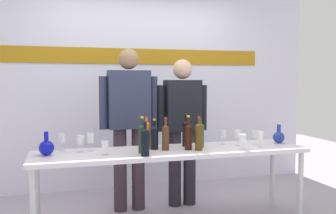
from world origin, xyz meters
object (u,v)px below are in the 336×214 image
at_px(wine_bottle_6, 154,136).
at_px(wine_glass_left_3, 105,145).
at_px(presenter_right, 182,123).
at_px(wine_glass_right_4, 255,134).
at_px(presenter_left, 129,118).
at_px(display_table, 172,156).
at_px(wine_glass_right_3, 260,136).
at_px(decanter_blue_right, 279,137).
at_px(wine_bottle_5, 165,136).
at_px(wine_bottle_4, 142,137).
at_px(wine_bottle_3, 186,132).
at_px(wine_glass_right_0, 238,134).
at_px(wine_bottle_1, 147,134).
at_px(wine_glass_left_2, 80,140).
at_px(wine_bottle_2, 199,136).
at_px(wine_bottle_7, 200,134).
at_px(wine_glass_right_2, 223,134).
at_px(wine_glass_left_0, 62,139).
at_px(decanter_blue_left, 46,147).
at_px(wine_bottle_0, 188,136).
at_px(wine_bottle_8, 145,141).
at_px(wine_glass_left_1, 91,138).

height_order(wine_bottle_6, wine_glass_left_3, wine_bottle_6).
relative_size(presenter_right, wine_glass_right_4, 11.77).
bearing_deg(presenter_left, display_table, -63.96).
bearing_deg(wine_glass_right_3, wine_glass_left_3, 178.49).
relative_size(display_table, decanter_blue_right, 13.25).
xyz_separation_m(wine_bottle_5, wine_bottle_6, (-0.09, 0.06, -0.01)).
xyz_separation_m(wine_bottle_4, wine_glass_left_3, (-0.33, 0.02, -0.05)).
bearing_deg(wine_bottle_3, wine_glass_right_3, -19.38).
bearing_deg(wine_glass_right_0, wine_glass_left_3, -176.37).
relative_size(wine_bottle_3, wine_glass_right_0, 2.03).
distance_m(presenter_right, wine_bottle_1, 0.71).
bearing_deg(wine_glass_left_2, wine_bottle_5, -8.56).
distance_m(display_table, wine_glass_left_2, 0.86).
bearing_deg(wine_bottle_2, wine_bottle_7, 64.03).
relative_size(presenter_right, wine_bottle_5, 5.31).
bearing_deg(wine_glass_right_2, presenter_right, 119.27).
relative_size(wine_bottle_2, wine_glass_left_0, 2.00).
bearing_deg(wine_glass_left_3, decanter_blue_left, 166.81).
xyz_separation_m(presenter_right, wine_glass_left_2, (-1.14, -0.50, -0.07)).
xyz_separation_m(wine_bottle_3, wine_glass_right_4, (0.71, -0.09, -0.04)).
distance_m(wine_bottle_0, wine_glass_left_3, 0.78).
distance_m(wine_bottle_2, wine_bottle_8, 0.55).
distance_m(decanter_blue_right, wine_bottle_6, 1.33).
height_order(wine_bottle_8, wine_glass_left_1, wine_bottle_8).
bearing_deg(decanter_blue_left, wine_glass_left_1, 9.09).
relative_size(decanter_blue_right, wine_glass_left_1, 1.14).
distance_m(wine_bottle_8, wine_glass_left_1, 0.54).
distance_m(wine_bottle_1, wine_glass_right_4, 1.11).
bearing_deg(wine_bottle_3, decanter_blue_left, -176.28).
height_order(presenter_right, wine_bottle_6, presenter_right).
distance_m(wine_bottle_6, wine_bottle_8, 0.31).
bearing_deg(wine_glass_left_3, wine_bottle_1, 25.39).
xyz_separation_m(decanter_blue_left, wine_glass_right_3, (1.99, -0.15, 0.04)).
relative_size(wine_glass_right_2, wine_glass_right_3, 0.94).
bearing_deg(wine_bottle_4, wine_bottle_0, 4.87).
relative_size(decanter_blue_right, wine_bottle_8, 0.64).
bearing_deg(wine_glass_left_1, wine_glass_left_0, 153.72).
bearing_deg(wine_bottle_5, wine_bottle_8, -138.60).
distance_m(presenter_right, wine_bottle_5, 0.72).
xyz_separation_m(wine_bottle_3, wine_bottle_4, (-0.49, -0.22, 0.00)).
relative_size(wine_bottle_3, wine_bottle_7, 1.04).
height_order(wine_bottle_6, wine_bottle_8, wine_bottle_8).
distance_m(wine_bottle_3, wine_glass_right_3, 0.72).
xyz_separation_m(wine_bottle_4, wine_glass_left_1, (-0.44, 0.19, -0.02)).
height_order(presenter_left, wine_glass_left_3, presenter_left).
relative_size(wine_glass_right_0, wine_glass_right_2, 1.07).
relative_size(wine_bottle_1, wine_glass_left_3, 2.46).
bearing_deg(wine_bottle_2, wine_bottle_0, 147.56).
height_order(decanter_blue_left, wine_bottle_6, wine_bottle_6).
bearing_deg(wine_glass_left_3, wine_bottle_7, 7.21).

